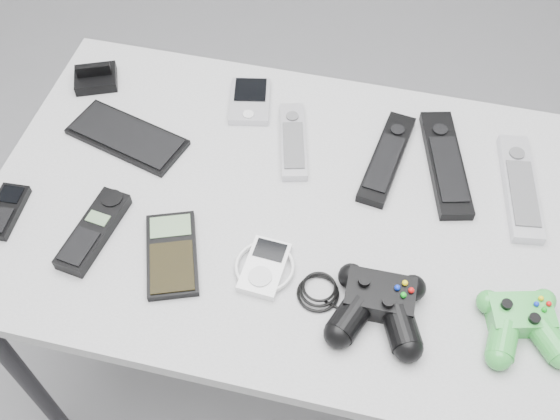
% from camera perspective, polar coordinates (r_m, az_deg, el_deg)
% --- Properties ---
extents(floor, '(3.50, 3.50, 0.00)m').
position_cam_1_polar(floor, '(1.78, 2.02, -11.64)').
color(floor, slate).
rests_on(floor, ground).
extents(desk, '(1.05, 0.67, 0.70)m').
position_cam_1_polar(desk, '(1.19, 0.46, -1.26)').
color(desk, gray).
rests_on(desk, floor).
extents(pda_keyboard, '(0.24, 0.15, 0.01)m').
position_cam_1_polar(pda_keyboard, '(1.27, -13.18, 6.25)').
color(pda_keyboard, black).
rests_on(pda_keyboard, desk).
extents(dock_bracket, '(0.10, 0.10, 0.04)m').
position_cam_1_polar(dock_bracket, '(1.39, -15.84, 11.31)').
color(dock_bracket, black).
rests_on(dock_bracket, desk).
extents(pda, '(0.10, 0.13, 0.02)m').
position_cam_1_polar(pda, '(1.30, -2.64, 9.52)').
color(pda, '#AFAEB5').
rests_on(pda, desk).
extents(remote_silver_a, '(0.09, 0.19, 0.02)m').
position_cam_1_polar(remote_silver_a, '(1.23, 1.16, 6.09)').
color(remote_silver_a, '#AFAEB5').
rests_on(remote_silver_a, desk).
extents(remote_black_a, '(0.08, 0.22, 0.02)m').
position_cam_1_polar(remote_black_a, '(1.21, 9.30, 4.53)').
color(remote_black_a, black).
rests_on(remote_black_a, desk).
extents(remote_black_b, '(0.12, 0.25, 0.02)m').
position_cam_1_polar(remote_black_b, '(1.23, 14.23, 4.02)').
color(remote_black_b, black).
rests_on(remote_black_b, desk).
extents(remote_silver_b, '(0.09, 0.24, 0.02)m').
position_cam_1_polar(remote_silver_b, '(1.23, 20.19, 1.95)').
color(remote_silver_b, '#B6B6BD').
rests_on(remote_silver_b, desk).
extents(mobile_phone, '(0.06, 0.11, 0.02)m').
position_cam_1_polar(mobile_phone, '(1.22, -22.85, -0.06)').
color(mobile_phone, black).
rests_on(mobile_phone, desk).
extents(cordless_handset, '(0.07, 0.17, 0.03)m').
position_cam_1_polar(cordless_handset, '(1.14, -15.93, -1.73)').
color(cordless_handset, black).
rests_on(cordless_handset, desk).
extents(calculator, '(0.13, 0.18, 0.02)m').
position_cam_1_polar(calculator, '(1.09, -9.40, -3.81)').
color(calculator, black).
rests_on(calculator, desk).
extents(mp3_player, '(0.10, 0.11, 0.02)m').
position_cam_1_polar(mp3_player, '(1.06, -1.35, -4.96)').
color(mp3_player, white).
rests_on(mp3_player, desk).
extents(controller_black, '(0.26, 0.16, 0.05)m').
position_cam_1_polar(controller_black, '(1.02, 8.58, -8.12)').
color(controller_black, black).
rests_on(controller_black, desk).
extents(controller_green, '(0.16, 0.17, 0.05)m').
position_cam_1_polar(controller_green, '(1.06, 20.37, -9.15)').
color(controller_green, '#23802F').
rests_on(controller_green, desk).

